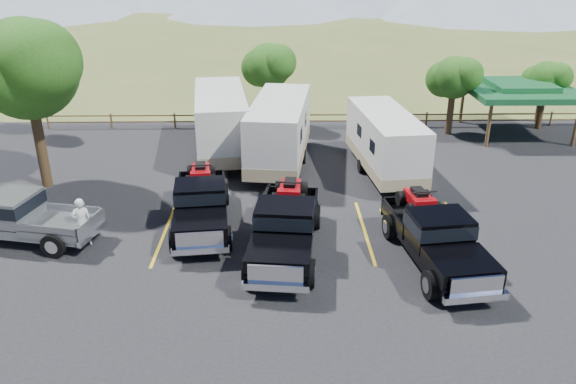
{
  "coord_description": "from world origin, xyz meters",
  "views": [
    {
      "loc": [
        -1.42,
        -15.99,
        10.35
      ],
      "look_at": [
        -1.07,
        4.39,
        1.6
      ],
      "focal_mm": 35.0,
      "sensor_mm": 36.0,
      "label": 1
    }
  ],
  "objects_px": {
    "tree_big_nw": "(26,69)",
    "rig_right": "(435,235)",
    "pavilion": "(519,89)",
    "trailer_center": "(280,132)",
    "person_a": "(82,222)",
    "trailer_right": "(385,143)",
    "pickup_silver": "(18,217)",
    "trailer_left": "(221,123)",
    "person_b": "(85,222)",
    "rig_left": "(201,202)",
    "rig_center": "(286,225)"
  },
  "relations": [
    {
      "from": "rig_left",
      "to": "pickup_silver",
      "type": "relative_size",
      "value": 1.0
    },
    {
      "from": "trailer_center",
      "to": "person_a",
      "type": "xyz_separation_m",
      "value": [
        -7.46,
        -8.68,
        -0.82
      ]
    },
    {
      "from": "pavilion",
      "to": "person_a",
      "type": "height_order",
      "value": "pavilion"
    },
    {
      "from": "pavilion",
      "to": "rig_center",
      "type": "height_order",
      "value": "pavilion"
    },
    {
      "from": "pavilion",
      "to": "rig_right",
      "type": "bearing_deg",
      "value": -120.02
    },
    {
      "from": "trailer_center",
      "to": "pickup_silver",
      "type": "bearing_deg",
      "value": -133.72
    },
    {
      "from": "pickup_silver",
      "to": "person_b",
      "type": "height_order",
      "value": "pickup_silver"
    },
    {
      "from": "pavilion",
      "to": "trailer_left",
      "type": "height_order",
      "value": "trailer_left"
    },
    {
      "from": "trailer_left",
      "to": "pickup_silver",
      "type": "relative_size",
      "value": 1.52
    },
    {
      "from": "rig_left",
      "to": "trailer_center",
      "type": "distance_m",
      "value": 7.74
    },
    {
      "from": "trailer_center",
      "to": "trailer_right",
      "type": "height_order",
      "value": "trailer_center"
    },
    {
      "from": "trailer_center",
      "to": "person_b",
      "type": "distance_m",
      "value": 11.23
    },
    {
      "from": "rig_center",
      "to": "tree_big_nw",
      "type": "bearing_deg",
      "value": 156.01
    },
    {
      "from": "trailer_right",
      "to": "pickup_silver",
      "type": "distance_m",
      "value": 16.72
    },
    {
      "from": "rig_left",
      "to": "person_a",
      "type": "distance_m",
      "value": 4.57
    },
    {
      "from": "rig_left",
      "to": "person_a",
      "type": "bearing_deg",
      "value": -164.75
    },
    {
      "from": "rig_center",
      "to": "trailer_center",
      "type": "distance_m",
      "value": 9.3
    },
    {
      "from": "person_a",
      "to": "pavilion",
      "type": "bearing_deg",
      "value": -169.7
    },
    {
      "from": "pavilion",
      "to": "trailer_center",
      "type": "distance_m",
      "value": 15.35
    },
    {
      "from": "pavilion",
      "to": "rig_center",
      "type": "relative_size",
      "value": 0.89
    },
    {
      "from": "rig_right",
      "to": "pickup_silver",
      "type": "height_order",
      "value": "rig_right"
    },
    {
      "from": "rig_right",
      "to": "trailer_left",
      "type": "xyz_separation_m",
      "value": [
        -8.65,
        11.72,
        0.76
      ]
    },
    {
      "from": "trailer_right",
      "to": "pickup_silver",
      "type": "bearing_deg",
      "value": -161.79
    },
    {
      "from": "rig_right",
      "to": "trailer_center",
      "type": "distance_m",
      "value": 11.49
    },
    {
      "from": "rig_left",
      "to": "person_a",
      "type": "height_order",
      "value": "rig_left"
    },
    {
      "from": "tree_big_nw",
      "to": "pavilion",
      "type": "height_order",
      "value": "tree_big_nw"
    },
    {
      "from": "pavilion",
      "to": "trailer_right",
      "type": "xyz_separation_m",
      "value": [
        -9.16,
        -6.65,
        -1.12
      ]
    },
    {
      "from": "person_b",
      "to": "trailer_left",
      "type": "bearing_deg",
      "value": 44.86
    },
    {
      "from": "pickup_silver",
      "to": "person_b",
      "type": "distance_m",
      "value": 2.56
    },
    {
      "from": "rig_center",
      "to": "trailer_left",
      "type": "xyz_separation_m",
      "value": [
        -3.35,
        10.92,
        0.73
      ]
    },
    {
      "from": "pavilion",
      "to": "trailer_center",
      "type": "xyz_separation_m",
      "value": [
        -14.37,
        -5.31,
        -0.95
      ]
    },
    {
      "from": "rig_center",
      "to": "trailer_right",
      "type": "bearing_deg",
      "value": 63.81
    },
    {
      "from": "pavilion",
      "to": "rig_center",
      "type": "xyz_separation_m",
      "value": [
        -14.19,
        -14.58,
        -1.66
      ]
    },
    {
      "from": "rig_left",
      "to": "trailer_center",
      "type": "relative_size",
      "value": 0.67
    },
    {
      "from": "trailer_center",
      "to": "person_b",
      "type": "height_order",
      "value": "trailer_center"
    },
    {
      "from": "tree_big_nw",
      "to": "rig_right",
      "type": "height_order",
      "value": "tree_big_nw"
    },
    {
      "from": "pickup_silver",
      "to": "person_a",
      "type": "relative_size",
      "value": 3.4
    },
    {
      "from": "trailer_left",
      "to": "pickup_silver",
      "type": "distance_m",
      "value": 12.03
    },
    {
      "from": "trailer_center",
      "to": "person_a",
      "type": "bearing_deg",
      "value": -123.61
    },
    {
      "from": "pavilion",
      "to": "pickup_silver",
      "type": "xyz_separation_m",
      "value": [
        -24.41,
        -13.5,
        -1.76
      ]
    },
    {
      "from": "rig_right",
      "to": "trailer_center",
      "type": "height_order",
      "value": "trailer_center"
    },
    {
      "from": "trailer_center",
      "to": "trailer_right",
      "type": "bearing_deg",
      "value": -7.38
    },
    {
      "from": "pavilion",
      "to": "rig_left",
      "type": "relative_size",
      "value": 0.94
    },
    {
      "from": "person_b",
      "to": "trailer_center",
      "type": "bearing_deg",
      "value": 26.29
    },
    {
      "from": "pavilion",
      "to": "person_a",
      "type": "xyz_separation_m",
      "value": [
        -21.83,
        -13.99,
        -1.78
      ]
    },
    {
      "from": "pavilion",
      "to": "person_b",
      "type": "height_order",
      "value": "pavilion"
    },
    {
      "from": "rig_left",
      "to": "person_a",
      "type": "xyz_separation_m",
      "value": [
        -4.25,
        -1.68,
        -0.06
      ]
    },
    {
      "from": "pickup_silver",
      "to": "rig_left",
      "type": "bearing_deg",
      "value": 111.68
    },
    {
      "from": "rig_left",
      "to": "pickup_silver",
      "type": "height_order",
      "value": "rig_left"
    },
    {
      "from": "trailer_left",
      "to": "rig_left",
      "type": "bearing_deg",
      "value": -97.48
    }
  ]
}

